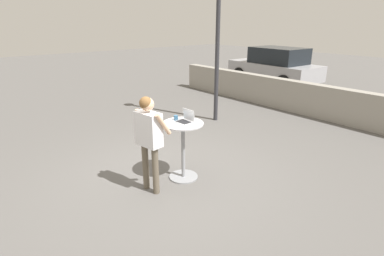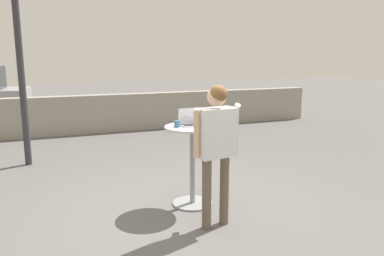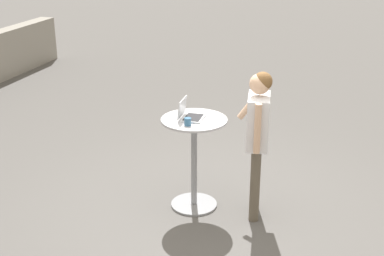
# 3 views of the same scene
# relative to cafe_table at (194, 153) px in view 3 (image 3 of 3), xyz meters

# --- Properties ---
(ground_plane) EXTENTS (50.00, 50.00, 0.00)m
(ground_plane) POSITION_rel_cafe_table_xyz_m (-0.18, -0.25, -0.68)
(ground_plane) COLOR #5B5956
(cafe_table) EXTENTS (0.75, 0.75, 1.09)m
(cafe_table) POSITION_rel_cafe_table_xyz_m (0.00, 0.00, 0.00)
(cafe_table) COLOR gray
(cafe_table) RESTS_ON ground_plane
(laptop) EXTENTS (0.30, 0.27, 0.23)m
(laptop) POSITION_rel_cafe_table_xyz_m (-0.00, 0.06, 0.46)
(laptop) COLOR silver
(laptop) RESTS_ON cafe_table
(coffee_mug) EXTENTS (0.11, 0.08, 0.09)m
(coffee_mug) POSITION_rel_cafe_table_xyz_m (-0.21, 0.01, 0.46)
(coffee_mug) COLOR #336084
(coffee_mug) RESTS_ON cafe_table
(standing_person) EXTENTS (0.61, 0.44, 1.69)m
(standing_person) POSITION_rel_cafe_table_xyz_m (0.01, -0.72, 0.41)
(standing_person) COLOR brown
(standing_person) RESTS_ON ground_plane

